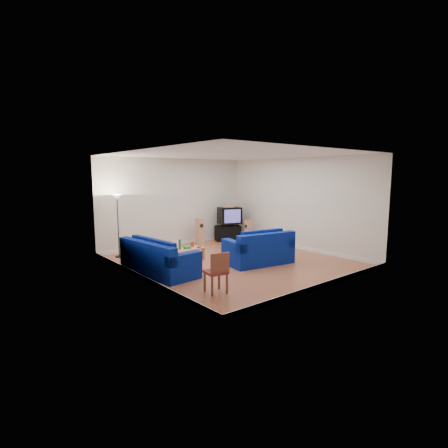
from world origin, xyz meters
TOP-DOWN VIEW (x-y plane):
  - room at (0.00, 0.00)m, footprint 6.01×6.51m
  - sofa_three_seat at (-2.42, 0.22)m, footprint 1.25×2.41m
  - sofa_loveseat at (0.43, -0.73)m, footprint 2.07×1.37m
  - coffee_table at (-1.02, 0.93)m, footprint 1.08×0.61m
  - bottle at (-1.26, 0.96)m, footprint 0.07×0.07m
  - tissue_box at (-1.05, 0.88)m, footprint 0.21×0.12m
  - red_canister at (-0.75, 1.04)m, footprint 0.12×0.12m
  - remote at (-0.65, 0.82)m, footprint 0.17×0.11m
  - tv_stand at (2.07, 2.70)m, footprint 1.11×0.88m
  - av_receiver at (2.03, 2.67)m, footprint 0.42×0.36m
  - television at (2.12, 2.65)m, footprint 0.99×0.85m
  - centre_speaker at (2.09, 2.67)m, footprint 0.41×0.40m
  - speaker_left at (0.70, 2.70)m, footprint 0.28×0.34m
  - speaker_right at (2.45, 1.90)m, footprint 0.28×0.22m
  - floor_lamp at (-2.45, 2.70)m, footprint 0.34×0.34m
  - dining_chair at (-2.15, -2.01)m, footprint 0.52×0.52m

SIDE VIEW (x-z plane):
  - tv_stand at x=2.07m, z-range 0.00..0.60m
  - coffee_table at x=-1.02m, z-range 0.14..0.52m
  - sofa_three_seat at x=-2.42m, z-range -0.12..0.78m
  - sofa_loveseat at x=0.43m, z-range -0.12..0.84m
  - remote at x=-0.65m, z-range 0.38..0.40m
  - tissue_box at x=-1.05m, z-range 0.38..0.46m
  - speaker_right at x=2.45m, z-range 0.00..0.88m
  - red_canister at x=-0.75m, z-range 0.38..0.53m
  - speaker_left at x=0.70m, z-range 0.00..1.01m
  - dining_chair at x=-2.15m, z-range 0.05..0.99m
  - bottle at x=-1.26m, z-range 0.38..0.68m
  - av_receiver at x=2.03m, z-range 0.60..0.69m
  - television at x=2.12m, z-range 0.69..1.34m
  - centre_speaker at x=2.09m, z-range 1.34..1.48m
  - room at x=0.00m, z-range -0.06..3.15m
  - floor_lamp at x=-2.45m, z-range 0.65..2.65m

